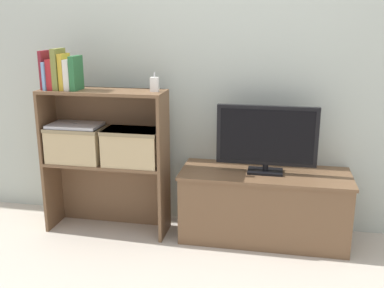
# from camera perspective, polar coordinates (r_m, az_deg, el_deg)

# --- Properties ---
(ground_plane) EXTENTS (16.00, 16.00, 0.00)m
(ground_plane) POSITION_cam_1_polar(r_m,az_deg,el_deg) (2.95, -0.50, -12.73)
(ground_plane) COLOR #BCB2A3
(wall_back) EXTENTS (10.00, 0.05, 2.40)m
(wall_back) POSITION_cam_1_polar(r_m,az_deg,el_deg) (3.03, 1.13, 11.81)
(wall_back) COLOR #B2BCB2
(wall_back) RESTS_ON ground_plane
(tv_stand) EXTENTS (1.08, 0.42, 0.46)m
(tv_stand) POSITION_cam_1_polar(r_m,az_deg,el_deg) (2.98, 9.08, -7.71)
(tv_stand) COLOR brown
(tv_stand) RESTS_ON ground_plane
(tv) EXTENTS (0.63, 0.14, 0.43)m
(tv) POSITION_cam_1_polar(r_m,az_deg,el_deg) (2.84, 9.47, 0.82)
(tv) COLOR black
(tv) RESTS_ON tv_stand
(bookshelf_lower_tier) EXTENTS (0.81, 0.26, 0.49)m
(bookshelf_lower_tier) POSITION_cam_1_polar(r_m,az_deg,el_deg) (3.14, -10.35, -5.17)
(bookshelf_lower_tier) COLOR brown
(bookshelf_lower_tier) RESTS_ON ground_plane
(bookshelf_upper_tier) EXTENTS (0.81, 0.26, 0.48)m
(bookshelf_upper_tier) POSITION_cam_1_polar(r_m,az_deg,el_deg) (3.01, -10.79, 3.45)
(bookshelf_upper_tier) COLOR brown
(bookshelf_upper_tier) RESTS_ON bookshelf_lower_tier
(book_maroon) EXTENTS (0.02, 0.12, 0.24)m
(book_maroon) POSITION_cam_1_polar(r_m,az_deg,el_deg) (3.05, -18.14, 8.92)
(book_maroon) COLOR maroon
(book_maroon) RESTS_ON bookshelf_upper_tier
(book_skyblue) EXTENTS (0.02, 0.16, 0.18)m
(book_skyblue) POSITION_cam_1_polar(r_m,az_deg,el_deg) (3.04, -17.69, 8.30)
(book_skyblue) COLOR #709ECC
(book_skyblue) RESTS_ON bookshelf_upper_tier
(book_crimson) EXTENTS (0.04, 0.13, 0.19)m
(book_crimson) POSITION_cam_1_polar(r_m,az_deg,el_deg) (3.02, -17.19, 8.46)
(book_crimson) COLOR #B22328
(book_crimson) RESTS_ON bookshelf_upper_tier
(book_olive) EXTENTS (0.04, 0.14, 0.26)m
(book_olive) POSITION_cam_1_polar(r_m,az_deg,el_deg) (3.00, -16.55, 9.09)
(book_olive) COLOR olive
(book_olive) RESTS_ON bookshelf_upper_tier
(book_mustard) EXTENTS (0.03, 0.13, 0.23)m
(book_mustard) POSITION_cam_1_polar(r_m,az_deg,el_deg) (2.99, -15.90, 8.82)
(book_mustard) COLOR gold
(book_mustard) RESTS_ON bookshelf_upper_tier
(book_ivory) EXTENTS (0.04, 0.13, 0.19)m
(book_ivory) POSITION_cam_1_polar(r_m,az_deg,el_deg) (2.97, -15.24, 8.50)
(book_ivory) COLOR silver
(book_ivory) RESTS_ON bookshelf_upper_tier
(book_forest) EXTENTS (0.04, 0.14, 0.21)m
(book_forest) POSITION_cam_1_polar(r_m,az_deg,el_deg) (2.95, -14.50, 8.72)
(book_forest) COLOR #286638
(book_forest) RESTS_ON bookshelf_upper_tier
(baby_monitor) EXTENTS (0.05, 0.03, 0.12)m
(baby_monitor) POSITION_cam_1_polar(r_m,az_deg,el_deg) (2.81, -4.78, 7.55)
(baby_monitor) COLOR white
(baby_monitor) RESTS_ON bookshelf_upper_tier
(storage_basket_left) EXTENTS (0.37, 0.23, 0.23)m
(storage_basket_left) POSITION_cam_1_polar(r_m,az_deg,el_deg) (3.06, -14.48, 0.20)
(storage_basket_left) COLOR tan
(storage_basket_left) RESTS_ON bookshelf_lower_tier
(storage_basket_right) EXTENTS (0.37, 0.23, 0.23)m
(storage_basket_right) POSITION_cam_1_polar(r_m,az_deg,el_deg) (2.92, -7.59, -0.18)
(storage_basket_right) COLOR tan
(storage_basket_right) RESTS_ON bookshelf_lower_tier
(laptop) EXTENTS (0.34, 0.21, 0.02)m
(laptop) POSITION_cam_1_polar(r_m,az_deg,el_deg) (3.04, -14.62, 2.32)
(laptop) COLOR #BCBCC1
(laptop) RESTS_ON storage_basket_left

